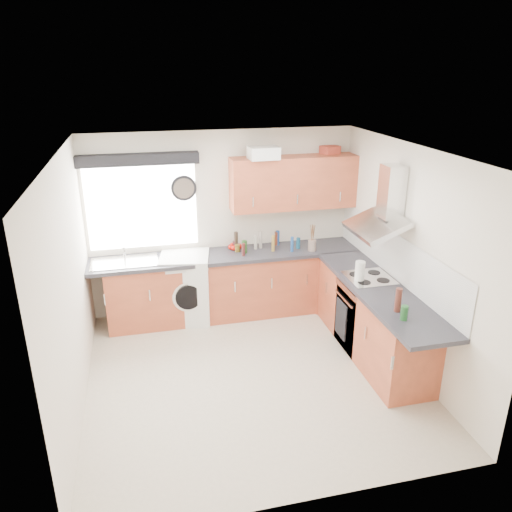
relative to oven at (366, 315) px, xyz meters
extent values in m
plane|color=beige|center=(-1.50, -0.30, -0.42)|extent=(3.60, 3.60, 0.00)
cube|color=white|center=(-1.50, -0.30, 2.08)|extent=(3.60, 3.60, 0.02)
cube|color=silver|center=(-1.50, 1.50, 0.82)|extent=(3.60, 0.02, 2.50)
cube|color=silver|center=(-1.50, -2.10, 0.82)|extent=(3.60, 0.02, 2.50)
cube|color=silver|center=(-3.30, -0.30, 0.82)|extent=(0.02, 3.60, 2.50)
cube|color=silver|center=(0.30, -0.30, 0.82)|extent=(0.02, 3.60, 2.50)
cube|color=white|center=(-2.55, 1.49, 1.12)|extent=(1.40, 0.02, 1.10)
cube|color=black|center=(-2.55, 1.40, 1.76)|extent=(1.50, 0.18, 0.14)
cube|color=white|center=(0.29, 0.00, 0.75)|extent=(0.01, 3.00, 0.54)
cube|color=#9F462A|center=(-1.60, 1.21, 0.01)|extent=(3.00, 0.58, 0.86)
cube|color=#9F462A|center=(0.00, 1.20, 0.01)|extent=(0.60, 0.60, 0.86)
cube|color=#9F462A|center=(0.01, -0.15, 0.01)|extent=(0.58, 2.10, 0.86)
cube|color=#26262C|center=(-1.50, 1.20, 0.46)|extent=(3.60, 0.62, 0.05)
cube|color=#26262C|center=(0.00, -0.30, 0.46)|extent=(0.62, 2.42, 0.05)
cube|color=black|center=(0.00, 0.00, 0.00)|extent=(0.56, 0.58, 0.85)
cube|color=silver|center=(0.00, 0.00, 0.49)|extent=(0.52, 0.52, 0.01)
cube|color=#9F462A|center=(-0.55, 1.32, 1.38)|extent=(1.70, 0.35, 0.70)
cube|color=white|center=(-2.06, 1.22, 0.04)|extent=(0.73, 0.71, 0.93)
cylinder|color=black|center=(-2.00, 1.46, 1.34)|extent=(0.34, 0.04, 0.34)
cube|color=white|center=(-0.99, 1.22, 1.80)|extent=(0.39, 0.29, 0.16)
cube|color=#C94632|center=(-0.02, 1.42, 1.78)|extent=(0.27, 0.25, 0.10)
cylinder|color=gray|center=(-0.35, 1.05, 0.56)|extent=(0.13, 0.13, 0.15)
cylinder|color=white|center=(-0.15, -0.05, 0.61)|extent=(0.14, 0.14, 0.25)
cylinder|color=navy|center=(-0.62, 1.08, 0.59)|extent=(0.04, 0.04, 0.21)
cylinder|color=#214A1A|center=(-1.26, 1.18, 0.57)|extent=(0.07, 0.07, 0.17)
cylinder|color=navy|center=(-0.50, 1.19, 0.56)|extent=(0.05, 0.05, 0.15)
cylinder|color=brown|center=(-1.34, 1.25, 0.53)|extent=(0.07, 0.07, 0.10)
cylinder|color=olive|center=(-0.87, 1.16, 0.59)|extent=(0.04, 0.04, 0.22)
cylinder|color=#491B1A|center=(-1.30, 1.07, 0.57)|extent=(0.04, 0.04, 0.17)
cylinder|color=navy|center=(-0.74, 1.38, 0.59)|extent=(0.05, 0.05, 0.21)
cylinder|color=#2D2219|center=(-1.34, 1.35, 0.61)|extent=(0.05, 0.05, 0.24)
cylinder|color=#9F9387|center=(-1.01, 1.31, 0.60)|extent=(0.05, 0.05, 0.24)
cylinder|color=#5E2513|center=(-0.76, 1.38, 0.58)|extent=(0.05, 0.05, 0.19)
cylinder|color=#47191D|center=(-1.35, 1.37, 0.54)|extent=(0.06, 0.06, 0.11)
cylinder|color=#A69F8E|center=(-1.08, 1.29, 0.58)|extent=(0.04, 0.04, 0.19)
cylinder|color=#54261E|center=(-0.09, -0.84, 0.61)|extent=(0.07, 0.07, 0.26)
cylinder|color=#1C5022|center=(-0.11, -1.02, 0.56)|extent=(0.07, 0.07, 0.15)
camera|label=1|loc=(-2.56, -4.95, 2.87)|focal=35.00mm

